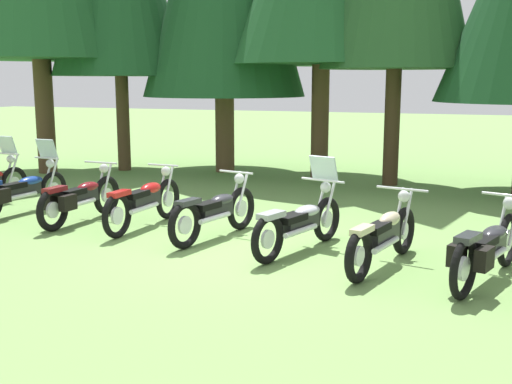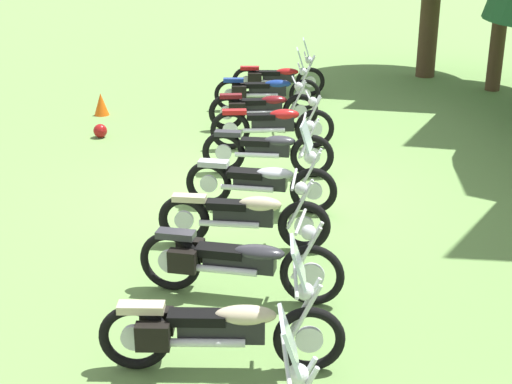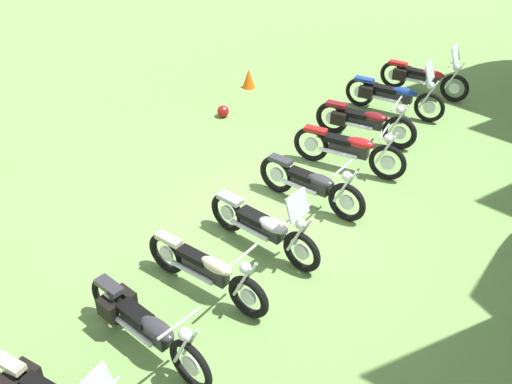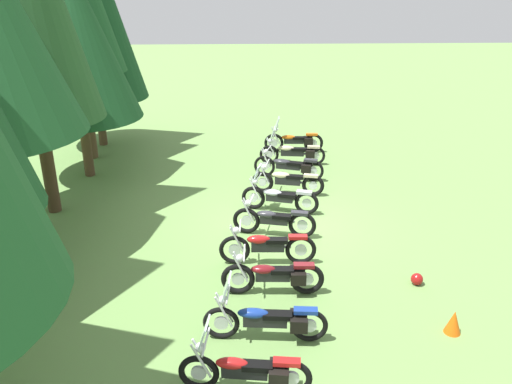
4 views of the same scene
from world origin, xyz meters
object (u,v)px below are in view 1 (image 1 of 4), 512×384
(motorcycle_4, at_px, (215,211))
(motorcycle_5, at_px, (301,221))
(motorcycle_7, at_px, (487,247))
(motorcycle_2, at_px, (80,198))
(motorcycle_3, at_px, (145,201))
(motorcycle_1, at_px, (21,190))
(motorcycle_6, at_px, (384,236))

(motorcycle_4, xyz_separation_m, motorcycle_5, (1.49, -0.25, 0.01))
(motorcycle_5, relative_size, motorcycle_7, 0.96)
(motorcycle_2, bearing_deg, motorcycle_4, -91.16)
(motorcycle_3, xyz_separation_m, motorcycle_7, (5.50, -1.09, -0.01))
(motorcycle_1, height_order, motorcycle_7, motorcycle_1)
(motorcycle_2, distance_m, motorcycle_3, 1.26)
(motorcycle_2, bearing_deg, motorcycle_6, -95.69)
(motorcycle_6, bearing_deg, motorcycle_4, 89.91)
(motorcycle_4, bearing_deg, motorcycle_6, -89.95)
(motorcycle_1, distance_m, motorcycle_7, 8.36)
(motorcycle_5, bearing_deg, motorcycle_1, 99.70)
(motorcycle_4, height_order, motorcycle_6, motorcycle_4)
(motorcycle_5, distance_m, motorcycle_6, 1.33)
(motorcycle_3, xyz_separation_m, motorcycle_4, (1.44, -0.26, -0.02))
(motorcycle_1, xyz_separation_m, motorcycle_2, (1.51, -0.25, -0.01))
(motorcycle_1, bearing_deg, motorcycle_4, -90.71)
(motorcycle_2, distance_m, motorcycle_6, 5.51)
(motorcycle_1, relative_size, motorcycle_4, 1.07)
(motorcycle_3, height_order, motorcycle_4, motorcycle_3)
(motorcycle_3, relative_size, motorcycle_5, 1.04)
(motorcycle_1, height_order, motorcycle_6, motorcycle_1)
(motorcycle_5, xyz_separation_m, motorcycle_7, (2.58, -0.58, -0.00))
(motorcycle_3, bearing_deg, motorcycle_5, -97.60)
(motorcycle_1, bearing_deg, motorcycle_2, -94.34)
(motorcycle_2, xyz_separation_m, motorcycle_5, (4.18, -0.43, 0.01))
(motorcycle_2, relative_size, motorcycle_7, 0.96)
(motorcycle_1, relative_size, motorcycle_7, 1.01)
(motorcycle_2, bearing_deg, motorcycle_1, 83.16)
(motorcycle_1, distance_m, motorcycle_3, 2.78)
(motorcycle_7, bearing_deg, motorcycle_2, 99.04)
(motorcycle_2, bearing_deg, motorcycle_5, -93.33)
(motorcycle_4, bearing_deg, motorcycle_2, 98.92)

